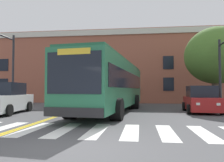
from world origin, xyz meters
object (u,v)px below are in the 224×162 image
at_px(car_white_near_lane, 5,99).
at_px(street_tree_curbside_large, 216,56).
at_px(city_bus, 111,84).
at_px(car_red_far_lane, 201,100).
at_px(traffic_light_far_corner, 1,56).

height_order(car_white_near_lane, street_tree_curbside_large, street_tree_curbside_large).
bearing_deg(street_tree_curbside_large, city_bus, -154.07).
height_order(city_bus, car_red_far_lane, city_bus).
relative_size(city_bus, traffic_light_far_corner, 2.24).
distance_m(car_red_far_lane, street_tree_curbside_large, 5.26).
xyz_separation_m(car_white_near_lane, car_red_far_lane, (12.13, 2.05, -0.07)).
relative_size(city_bus, car_red_far_lane, 3.32).
bearing_deg(car_white_near_lane, street_tree_curbside_large, 21.09).
xyz_separation_m(car_white_near_lane, traffic_light_far_corner, (-1.32, 1.44, 2.94)).
height_order(city_bus, car_white_near_lane, city_bus).
bearing_deg(street_tree_curbside_large, car_red_far_lane, -121.76).
xyz_separation_m(car_red_far_lane, traffic_light_far_corner, (-13.44, -0.61, 3.01)).
bearing_deg(traffic_light_far_corner, city_bus, 1.60).
xyz_separation_m(city_bus, car_white_near_lane, (-6.36, -1.66, -0.96)).
bearing_deg(city_bus, traffic_light_far_corner, -178.40).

